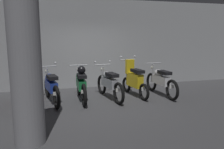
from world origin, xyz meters
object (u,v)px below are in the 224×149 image
object	(u,v)px
support_pillar	(25,53)
motorbike_slot_3	(109,83)
motorbike_slot_2	(81,83)
motorbike_slot_5	(161,81)
motorbike_slot_4	(134,80)
motorbike_slot_0	(20,88)
motorbike_slot_1	(51,86)

from	to	relation	value
support_pillar	motorbike_slot_3	bearing A→B (deg)	49.25
motorbike_slot_2	motorbike_slot_5	xyz separation A→B (m)	(2.62, -0.08, -0.04)
motorbike_slot_4	motorbike_slot_5	world-z (taller)	motorbike_slot_4
motorbike_slot_0	motorbike_slot_3	size ratio (longest dim) A/B	1.01
motorbike_slot_1	support_pillar	size ratio (longest dim) A/B	0.58
motorbike_slot_3	motorbike_slot_5	bearing A→B (deg)	-1.06
motorbike_slot_1	motorbike_slot_2	bearing A→B (deg)	0.54
motorbike_slot_2	motorbike_slot_0	bearing A→B (deg)	178.50
motorbike_slot_2	motorbike_slot_5	distance (m)	2.62
motorbike_slot_3	support_pillar	world-z (taller)	support_pillar
motorbike_slot_3	support_pillar	xyz separation A→B (m)	(-2.14, -2.48, 1.16)
motorbike_slot_0	motorbike_slot_3	xyz separation A→B (m)	(2.62, -0.10, 0.00)
motorbike_slot_3	motorbike_slot_4	distance (m)	0.88
motorbike_slot_4	support_pillar	size ratio (longest dim) A/B	0.51
motorbike_slot_2	support_pillar	world-z (taller)	support_pillar
motorbike_slot_4	support_pillar	distance (m)	4.13
motorbike_slot_0	support_pillar	bearing A→B (deg)	-79.43
motorbike_slot_1	motorbike_slot_4	xyz separation A→B (m)	(2.62, 0.08, 0.04)
motorbike_slot_5	support_pillar	world-z (taller)	support_pillar
motorbike_slot_4	motorbike_slot_5	xyz separation A→B (m)	(0.88, -0.15, -0.04)
motorbike_slot_0	motorbike_slot_2	xyz separation A→B (m)	(1.75, -0.05, 0.03)
motorbike_slot_2	motorbike_slot_1	bearing A→B (deg)	-179.46
motorbike_slot_4	motorbike_slot_5	bearing A→B (deg)	-9.92
motorbike_slot_2	support_pillar	distance (m)	3.05
motorbike_slot_2	motorbike_slot_4	xyz separation A→B (m)	(1.74, 0.07, 0.00)
motorbike_slot_2	support_pillar	bearing A→B (deg)	-116.58
motorbike_slot_1	motorbike_slot_5	distance (m)	3.50
motorbike_slot_4	motorbike_slot_2	bearing A→B (deg)	-177.72
motorbike_slot_0	motorbike_slot_1	distance (m)	0.87
motorbike_slot_0	motorbike_slot_2	distance (m)	1.75
motorbike_slot_1	motorbike_slot_3	size ratio (longest dim) A/B	1.00
motorbike_slot_0	motorbike_slot_3	bearing A→B (deg)	-2.14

